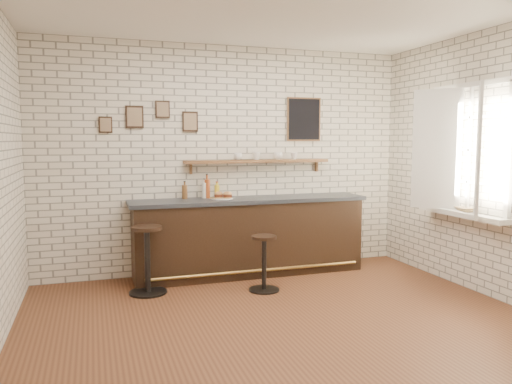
{
  "coord_description": "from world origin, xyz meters",
  "views": [
    {
      "loc": [
        -1.73,
        -4.46,
        1.77
      ],
      "look_at": [
        0.04,
        0.9,
        1.17
      ],
      "focal_mm": 35.0,
      "sensor_mm": 36.0,
      "label": 1
    }
  ],
  "objects_px": {
    "bitters_bottle_amber": "(207,188)",
    "book_upper": "(460,208)",
    "sandwich_plate": "(222,199)",
    "condiment_bottle_yellow": "(217,191)",
    "shelf_cup_d": "(294,156)",
    "bar_stool_right": "(264,261)",
    "shelf_cup_a": "(238,157)",
    "bitters_bottle_brown": "(185,192)",
    "bitters_bottle_white": "(204,190)",
    "ciabatta_sandwich": "(223,195)",
    "shelf_cup_b": "(256,156)",
    "bar_stool_left": "(147,257)",
    "shelf_cup_c": "(278,156)",
    "book_lower": "(461,210)",
    "bar_counter": "(250,236)"
  },
  "relations": [
    {
      "from": "bitters_bottle_amber",
      "to": "book_upper",
      "type": "xyz_separation_m",
      "value": [
        2.69,
        -1.57,
        -0.18
      ]
    },
    {
      "from": "sandwich_plate",
      "to": "book_upper",
      "type": "relative_size",
      "value": 1.16
    },
    {
      "from": "condiment_bottle_yellow",
      "to": "shelf_cup_d",
      "type": "xyz_separation_m",
      "value": [
        1.1,
        0.02,
        0.45
      ]
    },
    {
      "from": "bar_stool_right",
      "to": "shelf_cup_a",
      "type": "relative_size",
      "value": 5.72
    },
    {
      "from": "bitters_bottle_brown",
      "to": "bar_stool_right",
      "type": "xyz_separation_m",
      "value": [
        0.76,
        -0.94,
        -0.75
      ]
    },
    {
      "from": "bitters_bottle_white",
      "to": "ciabatta_sandwich",
      "type": "bearing_deg",
      "value": -40.49
    },
    {
      "from": "sandwich_plate",
      "to": "bitters_bottle_amber",
      "type": "xyz_separation_m",
      "value": [
        -0.16,
        0.18,
        0.12
      ]
    },
    {
      "from": "sandwich_plate",
      "to": "bitters_bottle_brown",
      "type": "bearing_deg",
      "value": 158.82
    },
    {
      "from": "ciabatta_sandwich",
      "to": "condiment_bottle_yellow",
      "type": "relative_size",
      "value": 1.25
    },
    {
      "from": "shelf_cup_b",
      "to": "bar_stool_left",
      "type": "bearing_deg",
      "value": 162.42
    },
    {
      "from": "bitters_bottle_brown",
      "to": "shelf_cup_a",
      "type": "height_order",
      "value": "shelf_cup_a"
    },
    {
      "from": "condiment_bottle_yellow",
      "to": "ciabatta_sandwich",
      "type": "bearing_deg",
      "value": -78.32
    },
    {
      "from": "sandwich_plate",
      "to": "shelf_cup_c",
      "type": "height_order",
      "value": "shelf_cup_c"
    },
    {
      "from": "shelf_cup_a",
      "to": "bitters_bottle_brown",
      "type": "bearing_deg",
      "value": -179.11
    },
    {
      "from": "condiment_bottle_yellow",
      "to": "shelf_cup_d",
      "type": "height_order",
      "value": "shelf_cup_d"
    },
    {
      "from": "condiment_bottle_yellow",
      "to": "bar_stool_left",
      "type": "bearing_deg",
      "value": -147.62
    },
    {
      "from": "shelf_cup_d",
      "to": "book_lower",
      "type": "xyz_separation_m",
      "value": [
        1.45,
        -1.61,
        -0.6
      ]
    },
    {
      "from": "bar_stool_left",
      "to": "shelf_cup_d",
      "type": "relative_size",
      "value": 7.97
    },
    {
      "from": "bar_stool_left",
      "to": "book_upper",
      "type": "height_order",
      "value": "book_upper"
    },
    {
      "from": "ciabatta_sandwich",
      "to": "bitters_bottle_amber",
      "type": "distance_m",
      "value": 0.25
    },
    {
      "from": "ciabatta_sandwich",
      "to": "condiment_bottle_yellow",
      "type": "distance_m",
      "value": 0.18
    },
    {
      "from": "shelf_cup_d",
      "to": "shelf_cup_b",
      "type": "bearing_deg",
      "value": -168.2
    },
    {
      "from": "condiment_bottle_yellow",
      "to": "book_upper",
      "type": "xyz_separation_m",
      "value": [
        2.55,
        -1.57,
        -0.14
      ]
    },
    {
      "from": "bitters_bottle_amber",
      "to": "book_lower",
      "type": "distance_m",
      "value": 3.13
    },
    {
      "from": "sandwich_plate",
      "to": "shelf_cup_d",
      "type": "relative_size",
      "value": 2.84
    },
    {
      "from": "bitters_bottle_amber",
      "to": "bar_stool_right",
      "type": "bearing_deg",
      "value": -63.96
    },
    {
      "from": "ciabatta_sandwich",
      "to": "shelf_cup_c",
      "type": "height_order",
      "value": "shelf_cup_c"
    },
    {
      "from": "condiment_bottle_yellow",
      "to": "book_upper",
      "type": "height_order",
      "value": "condiment_bottle_yellow"
    },
    {
      "from": "sandwich_plate",
      "to": "bitters_bottle_white",
      "type": "relative_size",
      "value": 1.09
    },
    {
      "from": "book_upper",
      "to": "shelf_cup_d",
      "type": "bearing_deg",
      "value": 139.39
    },
    {
      "from": "bar_stool_right",
      "to": "shelf_cup_a",
      "type": "bearing_deg",
      "value": 91.96
    },
    {
      "from": "sandwich_plate",
      "to": "bitters_bottle_amber",
      "type": "height_order",
      "value": "bitters_bottle_amber"
    },
    {
      "from": "sandwich_plate",
      "to": "shelf_cup_d",
      "type": "xyz_separation_m",
      "value": [
        1.07,
        0.19,
        0.53
      ]
    },
    {
      "from": "bitters_bottle_brown",
      "to": "bitters_bottle_amber",
      "type": "bearing_deg",
      "value": -0.0
    },
    {
      "from": "sandwich_plate",
      "to": "shelf_cup_b",
      "type": "height_order",
      "value": "shelf_cup_b"
    },
    {
      "from": "bitters_bottle_brown",
      "to": "shelf_cup_d",
      "type": "bearing_deg",
      "value": 0.67
    },
    {
      "from": "bitters_bottle_amber",
      "to": "bar_stool_right",
      "type": "xyz_separation_m",
      "value": [
        0.46,
        -0.94,
        -0.79
      ]
    },
    {
      "from": "book_upper",
      "to": "condiment_bottle_yellow",
      "type": "bearing_deg",
      "value": 155.31
    },
    {
      "from": "bitters_bottle_brown",
      "to": "book_upper",
      "type": "xyz_separation_m",
      "value": [
        2.98,
        -1.57,
        -0.14
      ]
    },
    {
      "from": "ciabatta_sandwich",
      "to": "bitters_bottle_brown",
      "type": "xyz_separation_m",
      "value": [
        -0.46,
        0.18,
        0.04
      ]
    },
    {
      "from": "bitters_bottle_brown",
      "to": "shelf_cup_c",
      "type": "height_order",
      "value": "shelf_cup_c"
    },
    {
      "from": "condiment_bottle_yellow",
      "to": "shelf_cup_c",
      "type": "distance_m",
      "value": 0.97
    },
    {
      "from": "book_lower",
      "to": "book_upper",
      "type": "relative_size",
      "value": 0.96
    },
    {
      "from": "bar_counter",
      "to": "condiment_bottle_yellow",
      "type": "bearing_deg",
      "value": 154.89
    },
    {
      "from": "bar_stool_left",
      "to": "book_upper",
      "type": "bearing_deg",
      "value": -14.95
    },
    {
      "from": "ciabatta_sandwich",
      "to": "book_upper",
      "type": "bearing_deg",
      "value": -28.91
    },
    {
      "from": "bitters_bottle_amber",
      "to": "shelf_cup_a",
      "type": "relative_size",
      "value": 2.72
    },
    {
      "from": "shelf_cup_c",
      "to": "shelf_cup_d",
      "type": "relative_size",
      "value": 1.27
    },
    {
      "from": "condiment_bottle_yellow",
      "to": "shelf_cup_a",
      "type": "height_order",
      "value": "shelf_cup_a"
    },
    {
      "from": "bitters_bottle_amber",
      "to": "book_lower",
      "type": "height_order",
      "value": "bitters_bottle_amber"
    }
  ]
}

